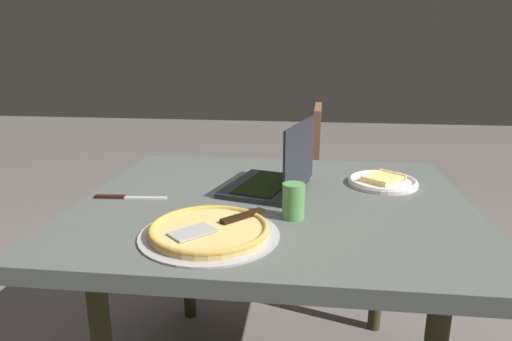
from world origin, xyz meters
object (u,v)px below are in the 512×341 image
(laptop, at_px, (276,176))
(drink_cup, at_px, (293,201))
(dining_table, at_px, (274,219))
(chair_near, at_px, (298,174))
(table_knife, at_px, (123,197))
(pizza_tray, at_px, (210,230))
(pizza_plate, at_px, (383,181))

(laptop, bearing_deg, drink_cup, -74.71)
(laptop, relative_size, drink_cup, 3.58)
(dining_table, xyz_separation_m, chair_near, (0.05, 1.11, -0.17))
(table_knife, bearing_deg, dining_table, 5.25)
(table_knife, xyz_separation_m, chair_near, (0.56, 1.16, -0.24))
(pizza_tray, bearing_deg, drink_cup, 35.23)
(pizza_plate, relative_size, table_knife, 1.03)
(table_knife, height_order, chair_near, chair_near)
(pizza_plate, height_order, chair_near, chair_near)
(laptop, xyz_separation_m, table_knife, (-0.51, -0.15, -0.05))
(dining_table, relative_size, table_knife, 5.21)
(pizza_tray, distance_m, chair_near, 1.46)
(pizza_plate, bearing_deg, pizza_tray, -135.66)
(pizza_plate, xyz_separation_m, pizza_tray, (-0.54, -0.53, 0.00))
(pizza_plate, bearing_deg, dining_table, -151.12)
(dining_table, relative_size, pizza_tray, 3.33)
(dining_table, distance_m, table_knife, 0.52)
(dining_table, relative_size, chair_near, 1.38)
(table_knife, relative_size, drink_cup, 2.28)
(laptop, xyz_separation_m, pizza_tray, (-0.15, -0.41, -0.04))
(pizza_tray, height_order, drink_cup, drink_cup)
(laptop, distance_m, pizza_plate, 0.41)
(laptop, bearing_deg, pizza_tray, -109.99)
(pizza_plate, height_order, drink_cup, drink_cup)
(chair_near, bearing_deg, pizza_tray, -98.17)
(pizza_tray, bearing_deg, pizza_plate, 44.34)
(laptop, height_order, drink_cup, laptop)
(dining_table, xyz_separation_m, drink_cup, (0.07, -0.16, 0.12))
(laptop, distance_m, drink_cup, 0.27)
(pizza_plate, relative_size, drink_cup, 2.35)
(dining_table, height_order, pizza_plate, pizza_plate)
(pizza_plate, distance_m, drink_cup, 0.49)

